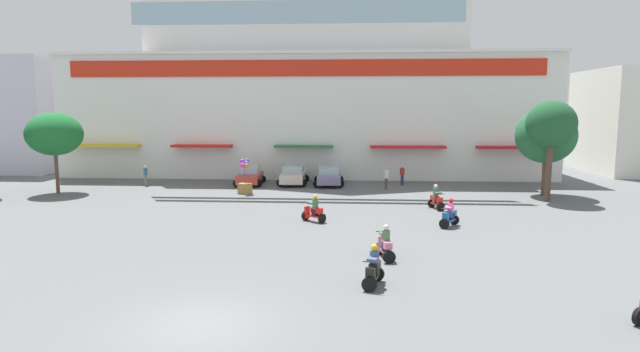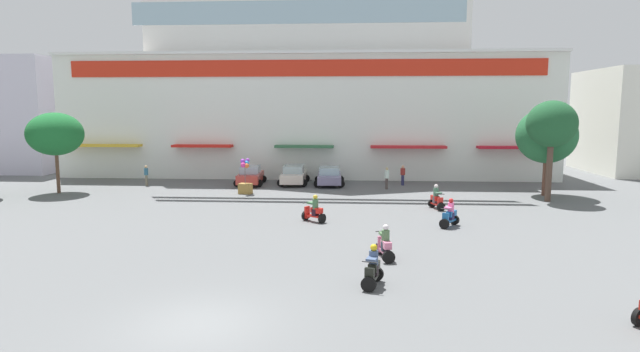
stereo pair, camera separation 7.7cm
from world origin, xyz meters
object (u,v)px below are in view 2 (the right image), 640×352
Objects in this scene: parked_car_0 at (250,175)px; parked_car_1 at (294,175)px; pedestrian_1 at (146,174)px; scooter_rider_1 at (436,199)px; scooter_rider_0 at (314,211)px; pedestrian_2 at (403,174)px; plaza_tree_3 at (552,125)px; plaza_tree_0 at (55,134)px; plaza_tree_1 at (546,136)px; parked_car_2 at (329,176)px; scooter_rider_5 at (450,215)px; balloon_vendor_cart at (245,179)px; scooter_rider_6 at (385,245)px; pedestrian_0 at (387,177)px; scooter_rider_2 at (373,269)px.

parked_car_0 is 0.91× the size of parked_car_1.
parked_car_0 is at bearing 7.63° from pedestrian_1.
parked_car_0 is 16.24m from scooter_rider_1.
parked_car_1 is at bearing 101.15° from scooter_rider_0.
scooter_rider_0 is 15.11m from pedestrian_2.
parked_car_1 is at bearing 159.45° from plaza_tree_3.
parked_car_1 reaches higher than scooter_rider_1.
plaza_tree_0 is 3.57× the size of pedestrian_1.
plaza_tree_1 reaches higher than parked_car_2.
scooter_rider_5 is 0.59× the size of balloon_vendor_cart.
scooter_rider_0 is at bearing -57.57° from balloon_vendor_cart.
balloon_vendor_cart reaches higher than scooter_rider_6.
scooter_rider_5 is at bearing -90.48° from scooter_rider_1.
scooter_rider_0 reaches higher than scooter_rider_5.
pedestrian_0 is at bearing -123.24° from pedestrian_2.
pedestrian_1 reaches higher than parked_car_0.
scooter_rider_1 is 0.95× the size of pedestrian_2.
plaza_tree_0 is 29.01m from scooter_rider_2.
scooter_rider_1 is 9.90m from pedestrian_2.
scooter_rider_0 reaches higher than scooter_rider_2.
pedestrian_1 is (-14.47, -1.29, 0.21)m from parked_car_2.
plaza_tree_1 is 10.64m from scooter_rider_1.
scooter_rider_5 is at bearing -46.44° from parked_car_0.
balloon_vendor_cart reaches higher than scooter_rider_2.
plaza_tree_0 is 1.30× the size of parked_car_1.
plaza_tree_1 is 18.57m from scooter_rider_0.
scooter_rider_5 is at bearing -85.62° from pedestrian_2.
parked_car_0 reaches higher than scooter_rider_5.
scooter_rider_6 is at bearing -33.65° from plaza_tree_0.
scooter_rider_1 is 11.42m from scooter_rider_6.
parked_car_0 is at bearing 115.58° from scooter_rider_6.
pedestrian_2 is (-9.47, 4.26, -3.32)m from plaza_tree_1.
parked_car_2 is 7.42m from balloon_vendor_cart.
scooter_rider_1 is (7.01, -9.46, -0.12)m from parked_car_2.
plaza_tree_0 is 3.79× the size of scooter_rider_6.
parked_car_2 is at bearing 165.72° from plaza_tree_1.
parked_car_1 is 11.70m from pedestrian_1.
parked_car_0 is at bearing 96.58° from balloon_vendor_cart.
balloon_vendor_cart reaches higher than parked_car_0.
plaza_tree_0 reaches higher than pedestrian_2.
plaza_tree_3 is 4.45× the size of scooter_rider_5.
plaza_tree_0 is 3.95× the size of scooter_rider_2.
pedestrian_2 is (8.74, 0.01, 0.14)m from parked_car_1.
parked_car_2 is 5.86m from pedestrian_2.
pedestrian_2 is (25.29, 5.51, -3.37)m from plaza_tree_0.
plaza_tree_0 is 1.44× the size of parked_car_0.
plaza_tree_3 is 4.49× the size of scooter_rider_2.
scooter_rider_1 is 1.04× the size of scooter_rider_2.
balloon_vendor_cart is at bearing -141.89° from parked_car_2.
scooter_rider_2 is 20.81m from balloon_vendor_cart.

